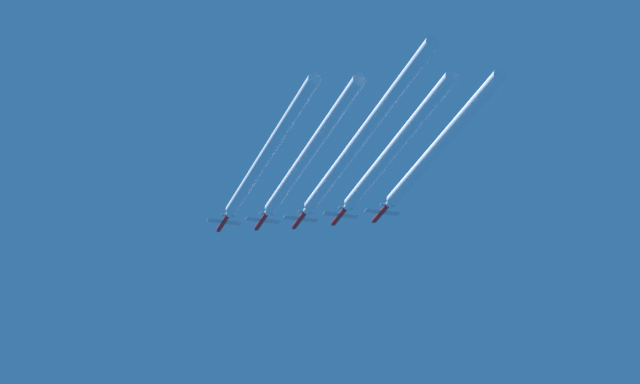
{
  "coord_description": "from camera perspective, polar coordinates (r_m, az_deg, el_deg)",
  "views": [
    {
      "loc": [
        -98.88,
        -336.48,
        1.97
      ],
      "look_at": [
        -0.17,
        -16.55,
        153.54
      ],
      "focal_mm": 85.14,
      "sensor_mm": 36.0,
      "label": 1
    }
  ],
  "objects": [
    {
      "name": "jet_third_echelon",
      "position": [
        382.77,
        -0.77,
        -1.05
      ],
      "size": [
        8.74,
        12.73,
        3.06
      ],
      "color": "red"
    },
    {
      "name": "jet_second_echelon",
      "position": [
        387.6,
        -2.21,
        -1.1
      ],
      "size": [
        8.74,
        12.73,
        3.06
      ],
      "color": "red"
    },
    {
      "name": "smoke_trail_fourth_echelon",
      "position": [
        342.78,
        2.82,
        1.68
      ],
      "size": [
        2.98,
        69.95,
        2.98
      ],
      "color": "white"
    },
    {
      "name": "smoke_trail_second_echelon",
      "position": [
        350.47,
        -0.4,
        1.51
      ],
      "size": [
        2.98,
        73.19,
        2.98
      ],
      "color": "white"
    },
    {
      "name": "jet_lead",
      "position": [
        391.57,
        -3.66,
        -1.16
      ],
      "size": [
        8.74,
        12.73,
        3.06
      ],
      "color": "red"
    },
    {
      "name": "smoke_trail_third_echelon",
      "position": [
        339.76,
        1.6,
        2.12
      ],
      "size": [
        2.98,
        87.83,
        2.98
      ],
      "color": "white"
    },
    {
      "name": "smoke_trail_fifth_echelon",
      "position": [
        340.28,
        4.52,
        1.77
      ],
      "size": [
        2.98,
        68.21,
        2.98
      ],
      "color": "white"
    },
    {
      "name": "smoke_trail_lead",
      "position": [
        353.2,
        -1.98,
        1.49
      ],
      "size": [
        2.98,
        75.29,
        2.98
      ],
      "color": "white"
    },
    {
      "name": "jet_fifth_echelon",
      "position": [
        374.14,
        2.3,
        -0.8
      ],
      "size": [
        8.74,
        12.73,
        3.06
      ],
      "color": "red"
    },
    {
      "name": "jet_fourth_echelon",
      "position": [
        377.8,
        0.74,
        -0.91
      ],
      "size": [
        8.74,
        12.73,
        3.06
      ],
      "color": "red"
    }
  ]
}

